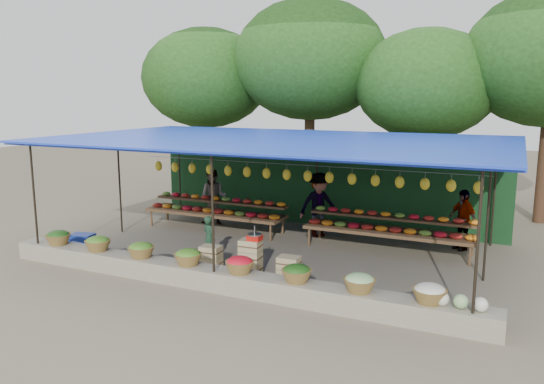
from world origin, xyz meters
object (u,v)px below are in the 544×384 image
at_px(weighing_scale, 255,237).
at_px(blue_crate_front, 75,251).
at_px(blue_crate_back, 82,241).
at_px(crate_counter, 249,260).
at_px(vendor_seated, 209,238).

bearing_deg(weighing_scale, blue_crate_front, -171.25).
bearing_deg(blue_crate_back, weighing_scale, -11.86).
bearing_deg(crate_counter, blue_crate_back, 179.55).
xyz_separation_m(weighing_scale, blue_crate_front, (-4.49, -0.69, -0.69)).
distance_m(vendor_seated, blue_crate_back, 3.58).
bearing_deg(blue_crate_back, blue_crate_front, -68.75).
bearing_deg(blue_crate_front, vendor_seated, 26.73).
relative_size(crate_counter, blue_crate_front, 4.44).
relative_size(crate_counter, weighing_scale, 7.35).
relative_size(weighing_scale, blue_crate_back, 0.57).
bearing_deg(vendor_seated, crate_counter, -174.89).
xyz_separation_m(crate_counter, blue_crate_front, (-4.36, -0.69, -0.15)).
xyz_separation_m(weighing_scale, blue_crate_back, (-4.96, 0.04, -0.68)).
bearing_deg(blue_crate_front, weighing_scale, 14.80).
height_order(weighing_scale, vendor_seated, weighing_scale).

